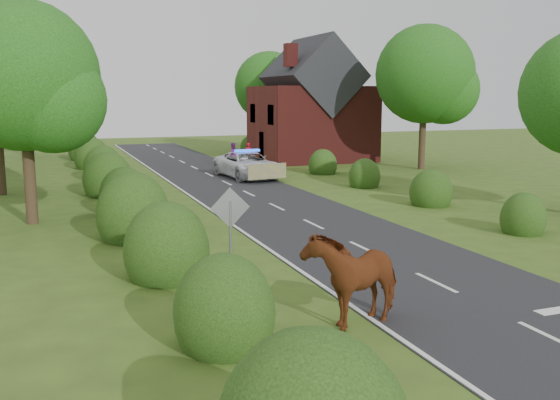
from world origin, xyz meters
name	(u,v)px	position (x,y,z in m)	size (l,w,h in m)	color
ground	(436,283)	(0.00, 0.00, 0.00)	(120.00, 120.00, 0.00)	#39511C
road	(255,197)	(0.00, 15.00, 0.01)	(6.00, 70.00, 0.02)	black
road_markings	(236,205)	(-1.60, 12.93, 0.03)	(4.96, 70.00, 0.01)	white
hedgerow_left	(126,200)	(-6.51, 11.69, 0.75)	(2.75, 50.41, 3.00)	#17330F
hedgerow_right	(416,189)	(6.60, 11.21, 0.55)	(2.10, 45.78, 2.10)	#17330F
tree_left_a	(30,82)	(-9.75, 11.86, 5.34)	(5.74, 5.60, 8.38)	#332316
tree_left_b	(0,91)	(-11.25, 19.86, 5.04)	(5.74, 5.60, 8.07)	#332316
tree_left_d	(29,85)	(-10.23, 39.85, 5.64)	(6.15, 6.00, 8.89)	#332316
tree_right_b	(430,78)	(14.29, 21.84, 5.94)	(6.56, 6.40, 9.40)	#332316
tree_right_c	(273,89)	(9.27, 37.85, 5.34)	(6.15, 6.00, 8.58)	#332316
road_sign	(230,221)	(-5.00, 2.00, 1.65)	(1.06, 0.08, 2.53)	gray
house	(312,110)	(9.49, 30.00, 3.79)	(8.00, 7.40, 9.17)	maroon
cow	(353,283)	(-3.32, -1.67, 0.86)	(1.28, 2.43, 1.72)	#5E2C13
police_van	(247,165)	(1.79, 21.80, 0.78)	(3.06, 5.83, 1.70)	white
pedestrian_red	(248,154)	(3.90, 28.27, 0.79)	(0.57, 0.38, 1.57)	#A80C26
pedestrian_purple	(233,155)	(2.62, 27.66, 0.83)	(0.81, 0.63, 1.66)	#711F7C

